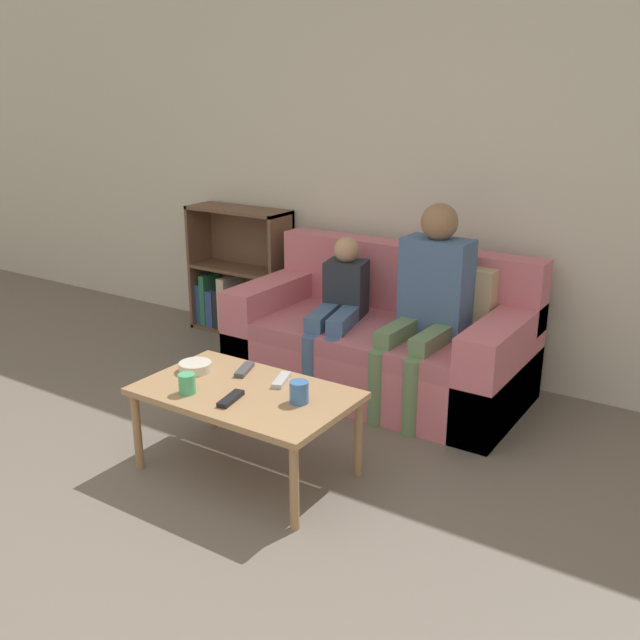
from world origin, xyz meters
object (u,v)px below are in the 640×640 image
Objects in this scene: person_adult at (430,294)px; cup_near at (299,392)px; coffee_table at (246,398)px; snack_bowl at (195,367)px; couch at (382,344)px; tv_remote_0 at (231,399)px; cup_far at (187,384)px; tv_remote_1 at (244,370)px; bookshelf at (241,288)px; tv_remote_2 at (281,380)px; person_child at (339,307)px.

person_adult reaches higher than cup_near.
snack_bowl is at bearing 172.30° from coffee_table.
couch is 9.74× the size of tv_remote_0.
tv_remote_1 is (0.06, 0.34, -0.03)m from cup_far.
coffee_table is 6.20× the size of snack_bowl.
snack_bowl is (0.96, -1.53, 0.11)m from bookshelf.
bookshelf reaches higher than tv_remote_1.
tv_remote_0 is (-0.26, -0.15, -0.04)m from cup_near.
cup_near is at bearing -79.30° from couch.
tv_remote_2 is (-0.30, -0.98, -0.23)m from person_adult.
bookshelf is 2.07m from cup_far.
tv_remote_0 is 0.34m from tv_remote_1.
person_child is at bearing 88.59° from cup_far.
cup_far is at bearing -158.08° from cup_near.
bookshelf is 1.78m from person_adult.
person_child reaches higher than couch.
cup_far is (-0.48, -0.19, -0.00)m from cup_near.
person_child reaches higher than tv_remote_2.
coffee_table is at bearing -70.04° from tv_remote_1.
cup_near is at bearing 19.94° from tv_remote_0.
snack_bowl is at bearing -121.97° from person_adult.
person_child is 1.23m from tv_remote_0.
cup_near is 0.56× the size of tv_remote_0.
cup_far is 0.44m from tv_remote_2.
person_child is 9.09× the size of cup_near.
cup_far is (-0.58, -1.31, -0.20)m from person_adult.
person_child is 0.92m from tv_remote_1.
cup_far reaches higher than tv_remote_0.
person_adult is 1.05m from tv_remote_2.
bookshelf reaches higher than cup_far.
tv_remote_2 is (1.40, -1.41, 0.10)m from bookshelf.
cup_near is at bearing -38.66° from tv_remote_1.
tv_remote_0 is (0.22, 0.04, -0.03)m from cup_far.
person_child is at bearing 85.77° from tv_remote_2.
cup_near is at bearing 5.76° from coffee_table.
cup_near is 0.56× the size of tv_remote_1.
couch is 1.07m from tv_remote_1.
cup_far is at bearing -100.56° from couch.
cup_near is 0.52m from cup_far.
snack_bowl is at bearing 124.74° from cup_far.
couch is at bearing -14.71° from bookshelf.
coffee_table is 1.24m from person_adult.
bookshelf is 5.24× the size of tv_remote_0.
person_child is at bearing -150.01° from couch.
couch is 1.06m from tv_remote_2.
couch is 1.22m from cup_near.
tv_remote_0 is at bearing 10.36° from cup_far.
bookshelf is 2.05m from coffee_table.
person_child is at bearing 98.93° from coffee_table.
tv_remote_1 is at bearing 31.43° from snack_bowl.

